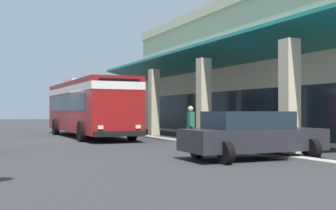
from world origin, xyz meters
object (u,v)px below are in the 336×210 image
pedestrian (191,124)px  parked_sedan_charcoal (252,135)px  transit_bus (89,104)px  potted_palm (124,124)px

pedestrian → parked_sedan_charcoal: bearing=-2.5°
transit_bus → parked_sedan_charcoal: transit_bus is taller
potted_palm → parked_sedan_charcoal: bearing=-7.0°
parked_sedan_charcoal → pedestrian: size_ratio=2.65×
pedestrian → transit_bus: bearing=-167.8°
parked_sedan_charcoal → pedestrian: (-4.45, 0.19, 0.19)m
parked_sedan_charcoal → transit_bus: bearing=-172.6°
potted_palm → pedestrian: bearing=-8.3°
transit_bus → potted_palm: transit_bus is taller
pedestrian → potted_palm: (-14.55, 2.12, -0.42)m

